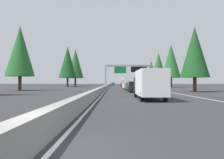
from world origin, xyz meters
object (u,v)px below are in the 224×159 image
at_px(sedan_distant_b, 130,85).
at_px(conifer_left_far, 75,64).
at_px(sign_gantry_overhead, 129,70).
at_px(conifer_left_near, 20,51).
at_px(minivan_mid_right, 130,86).
at_px(sedan_distant_a, 113,84).
at_px(conifer_right_near, 195,52).
at_px(conifer_right_distant, 151,71).
at_px(bus_far_left, 127,82).
at_px(box_truck_near_center, 149,83).
at_px(sedan_mid_left, 123,85).
at_px(conifer_right_mid, 171,61).
at_px(conifer_left_mid, 68,62).
at_px(pickup_mid_center, 134,87).
at_px(conifer_right_far, 159,66).

bearing_deg(sedan_distant_b, conifer_left_far, 98.10).
relative_size(sign_gantry_overhead, conifer_left_near, 0.93).
height_order(minivan_mid_right, sedan_distant_a, minivan_mid_right).
bearing_deg(sedan_distant_b, minivan_mid_right, 175.62).
bearing_deg(conifer_left_far, conifer_right_near, -150.07).
distance_m(sign_gantry_overhead, conifer_right_distant, 40.59).
height_order(sign_gantry_overhead, bus_far_left, sign_gantry_overhead).
bearing_deg(conifer_right_near, bus_far_left, 28.90).
bearing_deg(bus_far_left, conifer_left_near, 121.11).
bearing_deg(conifer_left_far, minivan_mid_right, -157.38).
height_order(box_truck_near_center, conifer_left_far, conifer_left_far).
height_order(sign_gantry_overhead, conifer_left_far, conifer_left_far).
bearing_deg(conifer_left_near, minivan_mid_right, -88.00).
xyz_separation_m(sedan_mid_left, conifer_left_far, (8.20, 19.54, 8.85)).
height_order(sign_gantry_overhead, sedan_distant_b, sign_gantry_overhead).
relative_size(conifer_right_mid, conifer_left_near, 1.08).
distance_m(bus_far_left, sedan_distant_a, 57.14).
distance_m(minivan_mid_right, conifer_left_mid, 45.06).
bearing_deg(conifer_left_near, conifer_left_far, -4.30).
height_order(box_truck_near_center, sedan_distant_b, box_truck_near_center).
xyz_separation_m(box_truck_near_center, minivan_mid_right, (24.87, 0.13, -0.66)).
relative_size(conifer_right_distant, conifer_left_mid, 0.71).
bearing_deg(minivan_mid_right, box_truck_near_center, -179.69).
height_order(sign_gantry_overhead, pickup_mid_center, sign_gantry_overhead).
distance_m(sign_gantry_overhead, box_truck_near_center, 37.49).
relative_size(pickup_mid_center, conifer_right_far, 0.44).
distance_m(sign_gantry_overhead, sedan_mid_left, 26.55).
distance_m(sign_gantry_overhead, sedan_distant_b, 38.08).
xyz_separation_m(bus_far_left, minivan_mid_right, (-13.29, 0.27, -0.77)).
distance_m(sedan_distant_a, conifer_left_near, 74.11).
xyz_separation_m(sedan_mid_left, minivan_mid_right, (-38.63, 0.02, 0.27)).
height_order(box_truck_near_center, conifer_right_far, conifer_right_far).
relative_size(sedan_mid_left, conifer_right_far, 0.34).
distance_m(sign_gantry_overhead, bus_far_left, 3.50).
height_order(sign_gantry_overhead, conifer_right_near, conifer_right_near).
bearing_deg(sign_gantry_overhead, conifer_left_far, 30.48).
bearing_deg(conifer_right_near, conifer_left_near, 80.24).
bearing_deg(conifer_left_mid, sedan_distant_a, -29.18).
xyz_separation_m(conifer_right_mid, conifer_left_near, (-29.54, 39.13, -0.68)).
distance_m(pickup_mid_center, bus_far_left, 21.55).
relative_size(box_truck_near_center, conifer_left_mid, 0.55).
xyz_separation_m(sedan_distant_a, conifer_left_near, (-71.10, 19.48, 7.57)).
bearing_deg(pickup_mid_center, box_truck_near_center, 179.81).
height_order(sign_gantry_overhead, conifer_right_distant, conifer_right_distant).
distance_m(sedan_distant_b, conifer_right_far, 17.80).
xyz_separation_m(sign_gantry_overhead, sedan_distant_b, (37.69, -3.13, -4.40)).
height_order(sedan_mid_left, conifer_right_mid, conifer_right_mid).
height_order(sedan_mid_left, conifer_left_mid, conifer_left_mid).
relative_size(sedan_distant_a, conifer_right_distant, 0.40).
distance_m(sedan_mid_left, conifer_right_mid, 20.55).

